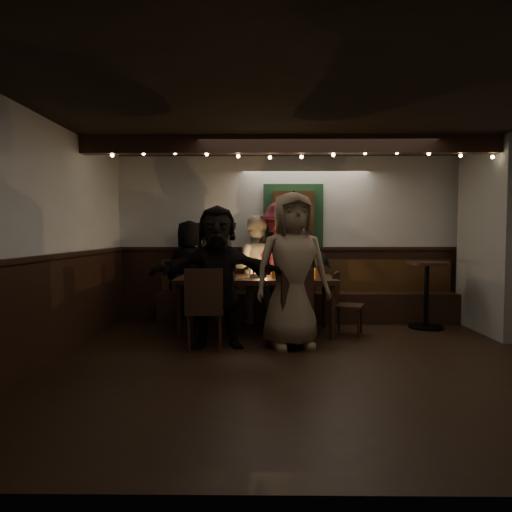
{
  "coord_description": "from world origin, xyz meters",
  "views": [
    {
      "loc": [
        -0.71,
        -4.83,
        1.39
      ],
      "look_at": [
        -0.78,
        1.6,
        1.05
      ],
      "focal_mm": 32.0,
      "sensor_mm": 36.0,
      "label": 1
    }
  ],
  "objects_px": {
    "chair_near_left": "(205,304)",
    "person_e": "(306,275)",
    "person_c": "(255,269)",
    "high_top": "(427,286)",
    "person_d": "(281,263)",
    "person_g": "(292,270)",
    "person_a": "(190,271)",
    "person_f": "(217,276)",
    "person_b": "(218,267)",
    "chair_end": "(343,299)",
    "chair_near_right": "(293,303)",
    "dining_table": "(256,282)"
  },
  "relations": [
    {
      "from": "chair_near_left",
      "to": "person_e",
      "type": "height_order",
      "value": "person_e"
    },
    {
      "from": "person_c",
      "to": "high_top",
      "type": "bearing_deg",
      "value": 173.26
    },
    {
      "from": "chair_near_left",
      "to": "person_d",
      "type": "height_order",
      "value": "person_d"
    },
    {
      "from": "person_g",
      "to": "chair_near_left",
      "type": "bearing_deg",
      "value": 174.89
    },
    {
      "from": "person_c",
      "to": "person_a",
      "type": "bearing_deg",
      "value": -0.44
    },
    {
      "from": "person_e",
      "to": "person_f",
      "type": "bearing_deg",
      "value": 62.69
    },
    {
      "from": "high_top",
      "to": "person_b",
      "type": "distance_m",
      "value": 3.07
    },
    {
      "from": "chair_end",
      "to": "chair_near_right",
      "type": "bearing_deg",
      "value": -135.39
    },
    {
      "from": "chair_near_left",
      "to": "person_f",
      "type": "distance_m",
      "value": 0.39
    },
    {
      "from": "person_a",
      "to": "chair_near_left",
      "type": "bearing_deg",
      "value": 113.97
    },
    {
      "from": "chair_near_right",
      "to": "person_f",
      "type": "bearing_deg",
      "value": 179.05
    },
    {
      "from": "dining_table",
      "to": "person_c",
      "type": "relative_size",
      "value": 1.32
    },
    {
      "from": "high_top",
      "to": "person_f",
      "type": "relative_size",
      "value": 0.56
    },
    {
      "from": "chair_near_left",
      "to": "person_e",
      "type": "relative_size",
      "value": 0.66
    },
    {
      "from": "person_b",
      "to": "person_g",
      "type": "distance_m",
      "value": 1.78
    },
    {
      "from": "person_e",
      "to": "dining_table",
      "type": "bearing_deg",
      "value": 54.43
    },
    {
      "from": "chair_near_right",
      "to": "person_f",
      "type": "height_order",
      "value": "person_f"
    },
    {
      "from": "chair_near_right",
      "to": "person_b",
      "type": "distance_m",
      "value": 1.8
    },
    {
      "from": "person_d",
      "to": "chair_near_right",
      "type": "bearing_deg",
      "value": 86.82
    },
    {
      "from": "chair_end",
      "to": "chair_near_left",
      "type": "bearing_deg",
      "value": -153.49
    },
    {
      "from": "person_a",
      "to": "person_g",
      "type": "xyz_separation_m",
      "value": [
        1.46,
        -1.55,
        0.15
      ]
    },
    {
      "from": "chair_near_right",
      "to": "person_e",
      "type": "bearing_deg",
      "value": 78.39
    },
    {
      "from": "person_a",
      "to": "person_g",
      "type": "height_order",
      "value": "person_g"
    },
    {
      "from": "person_c",
      "to": "person_g",
      "type": "relative_size",
      "value": 0.88
    },
    {
      "from": "high_top",
      "to": "person_d",
      "type": "relative_size",
      "value": 0.52
    },
    {
      "from": "dining_table",
      "to": "high_top",
      "type": "bearing_deg",
      "value": 7.82
    },
    {
      "from": "dining_table",
      "to": "person_c",
      "type": "bearing_deg",
      "value": 91.87
    },
    {
      "from": "person_a",
      "to": "person_b",
      "type": "bearing_deg",
      "value": 177.03
    },
    {
      "from": "person_c",
      "to": "person_f",
      "type": "distance_m",
      "value": 1.54
    },
    {
      "from": "dining_table",
      "to": "chair_near_left",
      "type": "bearing_deg",
      "value": -121.73
    },
    {
      "from": "chair_near_right",
      "to": "person_g",
      "type": "xyz_separation_m",
      "value": [
        -0.02,
        -0.02,
        0.4
      ]
    },
    {
      "from": "dining_table",
      "to": "person_d",
      "type": "bearing_deg",
      "value": 61.32
    },
    {
      "from": "person_f",
      "to": "person_d",
      "type": "bearing_deg",
      "value": 56.55
    },
    {
      "from": "person_a",
      "to": "high_top",
      "type": "bearing_deg",
      "value": -177.17
    },
    {
      "from": "chair_near_left",
      "to": "chair_end",
      "type": "bearing_deg",
      "value": 26.51
    },
    {
      "from": "chair_end",
      "to": "person_d",
      "type": "relative_size",
      "value": 0.46
    },
    {
      "from": "person_e",
      "to": "person_g",
      "type": "height_order",
      "value": "person_g"
    },
    {
      "from": "dining_table",
      "to": "person_b",
      "type": "bearing_deg",
      "value": 131.1
    },
    {
      "from": "person_d",
      "to": "person_e",
      "type": "relative_size",
      "value": 1.24
    },
    {
      "from": "chair_end",
      "to": "person_e",
      "type": "height_order",
      "value": "person_e"
    },
    {
      "from": "high_top",
      "to": "person_d",
      "type": "height_order",
      "value": "person_d"
    },
    {
      "from": "person_c",
      "to": "chair_near_right",
      "type": "bearing_deg",
      "value": 109.95
    },
    {
      "from": "person_f",
      "to": "chair_near_right",
      "type": "bearing_deg",
      "value": -4.58
    },
    {
      "from": "chair_end",
      "to": "person_f",
      "type": "distance_m",
      "value": 1.82
    },
    {
      "from": "dining_table",
      "to": "person_a",
      "type": "relative_size",
      "value": 1.38
    },
    {
      "from": "chair_end",
      "to": "person_c",
      "type": "bearing_deg",
      "value": 147.03
    },
    {
      "from": "person_d",
      "to": "person_g",
      "type": "relative_size",
      "value": 0.98
    },
    {
      "from": "person_c",
      "to": "person_f",
      "type": "relative_size",
      "value": 0.96
    },
    {
      "from": "person_f",
      "to": "chair_end",
      "type": "bearing_deg",
      "value": 19.4
    },
    {
      "from": "chair_near_right",
      "to": "person_f",
      "type": "relative_size",
      "value": 0.55
    }
  ]
}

